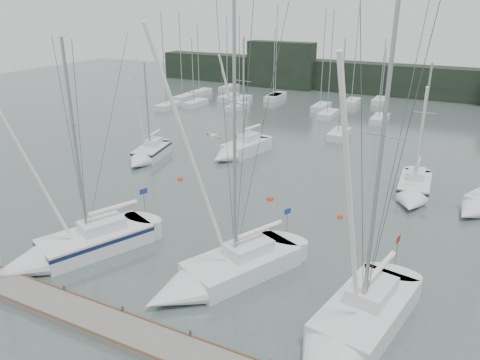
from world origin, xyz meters
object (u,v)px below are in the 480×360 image
(sailboat_mid_a, at_px, (147,155))
(sailboat_near_center, at_px, (212,277))
(sailboat_mid_d, at_px, (413,191))
(sailboat_near_left, at_px, (67,250))
(buoy_c, at_px, (180,180))
(buoy_a, at_px, (270,199))
(sailboat_mid_b, at_px, (237,151))
(buoy_b, at_px, (340,217))
(sailboat_near_right, at_px, (348,335))

(sailboat_mid_a, bearing_deg, sailboat_near_center, -55.67)
(sailboat_near_center, distance_m, sailboat_mid_d, 19.78)
(sailboat_near_left, bearing_deg, sailboat_mid_a, 136.33)
(sailboat_mid_a, height_order, buoy_c, sailboat_mid_a)
(sailboat_mid_d, relative_size, buoy_c, 22.37)
(sailboat_near_left, xyz_separation_m, buoy_c, (-1.43, 14.45, -0.60))
(buoy_a, bearing_deg, sailboat_near_center, -81.25)
(sailboat_near_left, bearing_deg, sailboat_mid_b, 113.46)
(sailboat_near_center, distance_m, buoy_b, 12.49)
(sailboat_mid_d, xyz_separation_m, buoy_a, (-10.10, -5.53, -0.55))
(sailboat_mid_a, relative_size, buoy_a, 18.20)
(sailboat_near_center, xyz_separation_m, buoy_b, (3.98, 11.83, -0.56))
(sailboat_near_right, height_order, sailboat_mid_b, sailboat_near_right)
(sailboat_mid_d, bearing_deg, buoy_a, -154.94)
(sailboat_near_right, distance_m, sailboat_mid_d, 19.40)
(sailboat_near_right, xyz_separation_m, buoy_c, (-18.78, 14.27, -0.59))
(sailboat_near_right, relative_size, buoy_c, 32.41)
(sailboat_near_center, height_order, buoy_c, sailboat_near_center)
(sailboat_mid_b, distance_m, buoy_a, 11.30)
(buoy_a, bearing_deg, buoy_c, 177.44)
(sailboat_near_center, relative_size, sailboat_mid_a, 1.68)
(buoy_c, bearing_deg, buoy_b, -4.10)
(buoy_c, bearing_deg, sailboat_near_right, -37.23)
(sailboat_near_left, bearing_deg, buoy_b, 68.68)
(sailboat_near_center, bearing_deg, sailboat_mid_b, 138.56)
(sailboat_near_right, xyz_separation_m, sailboat_mid_d, (0.16, 19.40, -0.04))
(buoy_c, bearing_deg, sailboat_mid_b, 79.88)
(sailboat_near_center, relative_size, sailboat_mid_d, 1.51)
(sailboat_near_center, height_order, buoy_b, sailboat_near_center)
(sailboat_near_right, height_order, sailboat_mid_a, sailboat_near_right)
(sailboat_near_center, height_order, buoy_a, sailboat_near_center)
(buoy_a, xyz_separation_m, buoy_c, (-8.84, 0.40, 0.00))
(sailboat_mid_d, relative_size, buoy_a, 20.21)
(sailboat_mid_a, xyz_separation_m, sailboat_mid_d, (24.82, 2.21, 0.00))
(sailboat_mid_a, relative_size, buoy_b, 22.86)
(buoy_c, bearing_deg, sailboat_mid_a, 153.60)
(sailboat_mid_a, distance_m, buoy_b, 21.01)
(sailboat_mid_b, bearing_deg, buoy_a, -37.07)
(buoy_a, xyz_separation_m, buoy_b, (5.90, -0.66, 0.00))
(sailboat_mid_a, xyz_separation_m, sailboat_mid_b, (7.33, 5.21, 0.04))
(sailboat_near_left, bearing_deg, buoy_a, 85.70)
(sailboat_mid_a, relative_size, sailboat_mid_d, 0.90)
(sailboat_near_left, distance_m, sailboat_mid_a, 18.84)
(sailboat_near_left, bearing_deg, sailboat_near_right, 24.12)
(sailboat_mid_b, height_order, buoy_b, sailboat_mid_b)
(sailboat_near_right, relative_size, sailboat_mid_a, 1.61)
(sailboat_mid_b, bearing_deg, buoy_b, -22.65)
(sailboat_mid_a, bearing_deg, buoy_a, -24.83)
(buoy_b, distance_m, buoy_c, 14.78)
(buoy_a, relative_size, buoy_c, 1.11)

